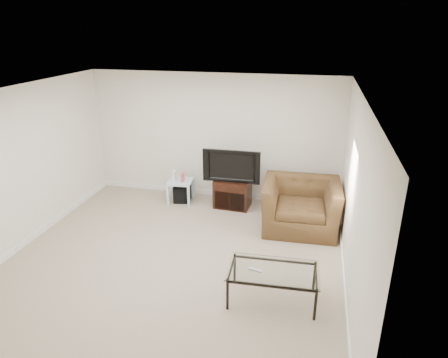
% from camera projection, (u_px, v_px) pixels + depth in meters
% --- Properties ---
extents(floor, '(5.00, 5.00, 0.00)m').
position_uv_depth(floor, '(174.00, 259.00, 6.10)').
color(floor, tan).
rests_on(floor, ground).
extents(ceiling, '(5.00, 5.00, 0.00)m').
position_uv_depth(ceiling, '(166.00, 94.00, 5.18)').
color(ceiling, white).
rests_on(ceiling, ground).
extents(wall_back, '(5.00, 0.02, 2.50)m').
position_uv_depth(wall_back, '(214.00, 137.00, 7.91)').
color(wall_back, silver).
rests_on(wall_back, ground).
extents(wall_left, '(0.02, 5.00, 2.50)m').
position_uv_depth(wall_left, '(18.00, 170.00, 6.17)').
color(wall_left, silver).
rests_on(wall_left, ground).
extents(wall_right, '(0.02, 5.00, 2.50)m').
position_uv_depth(wall_right, '(355.00, 200.00, 5.11)').
color(wall_right, silver).
rests_on(wall_right, ground).
extents(plate_back, '(0.12, 0.02, 0.12)m').
position_uv_depth(plate_back, '(148.00, 133.00, 8.19)').
color(plate_back, white).
rests_on(plate_back, wall_back).
extents(plate_right_switch, '(0.02, 0.09, 0.13)m').
position_uv_depth(plate_right_switch, '(347.00, 161.00, 6.56)').
color(plate_right_switch, white).
rests_on(plate_right_switch, wall_right).
extents(plate_right_outlet, '(0.02, 0.08, 0.12)m').
position_uv_depth(plate_right_outlet, '(341.00, 220.00, 6.64)').
color(plate_right_outlet, white).
rests_on(plate_right_outlet, wall_right).
extents(tv_stand, '(0.70, 0.51, 0.56)m').
position_uv_depth(tv_stand, '(233.00, 193.00, 7.75)').
color(tv_stand, black).
rests_on(tv_stand, floor).
extents(dvd_player, '(0.38, 0.28, 0.05)m').
position_uv_depth(dvd_player, '(232.00, 185.00, 7.65)').
color(dvd_player, black).
rests_on(dvd_player, tv_stand).
extents(television, '(1.01, 0.21, 0.63)m').
position_uv_depth(television, '(232.00, 165.00, 7.51)').
color(television, black).
rests_on(television, tv_stand).
extents(side_table, '(0.51, 0.51, 0.44)m').
position_uv_depth(side_table, '(181.00, 191.00, 8.00)').
color(side_table, silver).
rests_on(side_table, floor).
extents(subwoofer, '(0.40, 0.40, 0.33)m').
position_uv_depth(subwoofer, '(182.00, 194.00, 8.03)').
color(subwoofer, black).
rests_on(subwoofer, floor).
extents(game_console, '(0.06, 0.15, 0.20)m').
position_uv_depth(game_console, '(174.00, 176.00, 7.88)').
color(game_console, white).
rests_on(game_console, side_table).
extents(game_case, '(0.06, 0.13, 0.18)m').
position_uv_depth(game_case, '(183.00, 177.00, 7.86)').
color(game_case, '#CC4C4C').
rests_on(game_case, side_table).
extents(recliner, '(1.33, 0.89, 1.14)m').
position_uv_depth(recliner, '(301.00, 198.00, 6.84)').
color(recliner, brown).
rests_on(recliner, floor).
extents(coffee_table, '(1.18, 0.70, 0.45)m').
position_uv_depth(coffee_table, '(272.00, 285.00, 5.12)').
color(coffee_table, black).
rests_on(coffee_table, floor).
extents(remote, '(0.19, 0.09, 0.02)m').
position_uv_depth(remote, '(256.00, 270.00, 5.03)').
color(remote, '#B2B2B7').
rests_on(remote, coffee_table).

